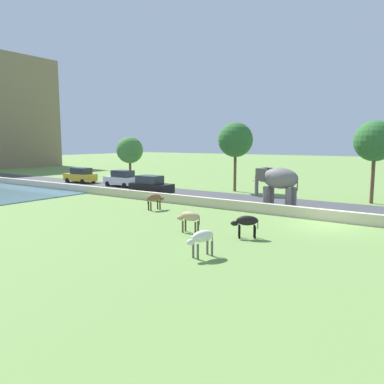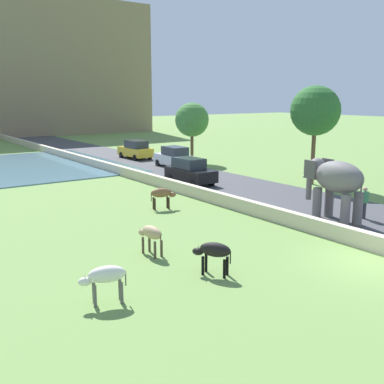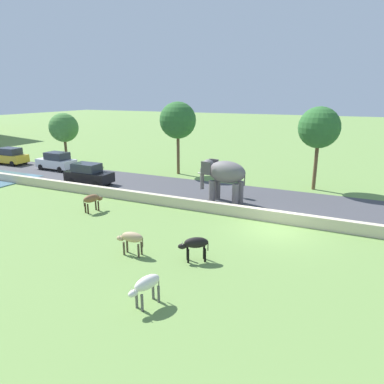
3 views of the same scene
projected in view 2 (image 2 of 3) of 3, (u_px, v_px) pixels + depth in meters
name	position (u px, v px, depth m)	size (l,w,h in m)	color
ground_plane	(371.00, 263.00, 16.80)	(220.00, 220.00, 0.00)	#6B8E47
road_surface	(179.00, 174.00, 35.56)	(7.00, 120.00, 0.06)	#424247
barrier_wall	(150.00, 179.00, 31.74)	(0.40, 110.00, 0.70)	beige
elephant	(335.00, 180.00, 21.85)	(1.63, 3.52, 2.99)	slate
person_beside_elephant	(364.00, 202.00, 22.48)	(0.36, 0.22, 1.63)	#33333D
car_yellow	(136.00, 150.00, 44.11)	(1.91, 4.06, 1.80)	gold
car_white	(174.00, 157.00, 38.75)	(1.90, 4.05, 1.80)	white
car_black	(190.00, 171.00, 31.55)	(1.84, 4.02, 1.80)	black
cow_brown	(162.00, 194.00, 24.56)	(1.42, 0.75, 1.15)	brown
cow_black	(214.00, 251.00, 15.51)	(1.02, 1.35, 1.15)	black
cow_white	(105.00, 276.00, 13.35)	(1.42, 0.76, 1.15)	silver
cow_tan	(151.00, 234.00, 17.49)	(0.55, 1.41, 1.15)	tan
tree_mid	(315.00, 111.00, 30.74)	(3.35, 3.35, 6.68)	brown
tree_far	(192.00, 120.00, 41.26)	(3.05, 3.05, 5.39)	brown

